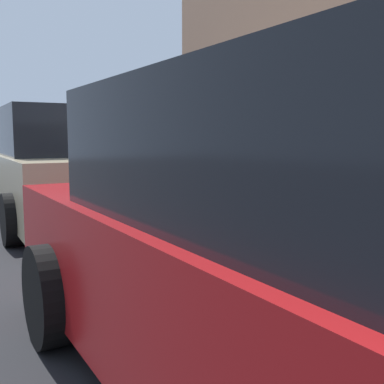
% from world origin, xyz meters
% --- Properties ---
extents(ground_plane, '(40.00, 40.00, 0.00)m').
position_xyz_m(ground_plane, '(0.00, 0.00, 0.00)').
color(ground_plane, black).
extents(sidewalk_curb, '(18.00, 5.00, 0.14)m').
position_xyz_m(sidewalk_curb, '(0.00, -2.50, 0.07)').
color(sidewalk_curb, '#9E9B93').
rests_on(sidewalk_curb, ground_plane).
extents(suitcase_teal_1, '(0.47, 0.27, 0.99)m').
position_xyz_m(suitcase_teal_1, '(-3.02, -0.51, 0.47)').
color(suitcase_teal_1, '#0F606B').
rests_on(suitcase_teal_1, sidewalk_curb).
extents(suitcase_silver_2, '(0.45, 0.27, 0.98)m').
position_xyz_m(suitcase_silver_2, '(-2.47, -0.48, 0.46)').
color(suitcase_silver_2, '#9EA0A8').
rests_on(suitcase_silver_2, sidewalk_curb).
extents(suitcase_black_3, '(0.47, 0.25, 0.85)m').
position_xyz_m(suitcase_black_3, '(-1.92, -0.50, 0.41)').
color(suitcase_black_3, black).
rests_on(suitcase_black_3, sidewalk_curb).
extents(suitcase_olive_4, '(0.46, 0.30, 0.88)m').
position_xyz_m(suitcase_olive_4, '(-1.37, -0.56, 0.47)').
color(suitcase_olive_4, '#59601E').
rests_on(suitcase_olive_4, sidewalk_curb).
extents(suitcase_red_5, '(0.42, 0.22, 0.65)m').
position_xyz_m(suitcase_red_5, '(-0.85, -0.58, 0.44)').
color(suitcase_red_5, red).
rests_on(suitcase_red_5, sidewalk_curb).
extents(suitcase_navy_6, '(0.38, 0.25, 0.84)m').
position_xyz_m(suitcase_navy_6, '(-0.35, -0.59, 0.43)').
color(suitcase_navy_6, navy).
rests_on(suitcase_navy_6, sidewalk_curb).
extents(suitcase_maroon_7, '(0.48, 0.22, 0.82)m').
position_xyz_m(suitcase_maroon_7, '(0.17, -0.49, 0.45)').
color(suitcase_maroon_7, maroon).
rests_on(suitcase_maroon_7, sidewalk_curb).
extents(suitcase_teal_8, '(0.42, 0.22, 0.94)m').
position_xyz_m(suitcase_teal_8, '(0.72, -0.58, 0.46)').
color(suitcase_teal_8, '#0F606B').
rests_on(suitcase_teal_8, sidewalk_curb).
extents(suitcase_silver_9, '(0.45, 0.21, 0.86)m').
position_xyz_m(suitcase_silver_9, '(1.24, -0.47, 0.42)').
color(suitcase_silver_9, '#9EA0A8').
rests_on(suitcase_silver_9, sidewalk_curb).
extents(suitcase_black_10, '(0.49, 0.24, 0.58)m').
position_xyz_m(suitcase_black_10, '(1.79, -0.58, 0.40)').
color(suitcase_black_10, black).
rests_on(suitcase_black_10, sidewalk_curb).
extents(fire_hydrant, '(0.39, 0.21, 0.82)m').
position_xyz_m(fire_hydrant, '(2.59, -0.53, 0.57)').
color(fire_hydrant, '#99999E').
rests_on(fire_hydrant, sidewalk_curb).
extents(bollard_post, '(0.12, 0.12, 0.71)m').
position_xyz_m(bollard_post, '(3.28, -0.38, 0.50)').
color(bollard_post, brown).
rests_on(bollard_post, sidewalk_curb).
extents(parked_car_red_0, '(4.38, 2.24, 1.56)m').
position_xyz_m(parked_car_red_0, '(-4.61, 1.77, 0.73)').
color(parked_car_red_0, '#AD1619').
rests_on(parked_car_red_0, ground_plane).
extents(parked_car_beige_1, '(4.55, 2.19, 1.72)m').
position_xyz_m(parked_car_beige_1, '(1.00, 1.77, 0.80)').
color(parked_car_beige_1, tan).
rests_on(parked_car_beige_1, ground_plane).
extents(parked_car_charcoal_2, '(4.82, 2.26, 1.72)m').
position_xyz_m(parked_car_charcoal_2, '(6.11, 1.77, 0.80)').
color(parked_car_charcoal_2, black).
rests_on(parked_car_charcoal_2, ground_plane).
extents(parked_car_white_3, '(4.36, 2.12, 1.56)m').
position_xyz_m(parked_car_white_3, '(11.98, 1.77, 0.73)').
color(parked_car_white_3, silver).
rests_on(parked_car_white_3, ground_plane).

